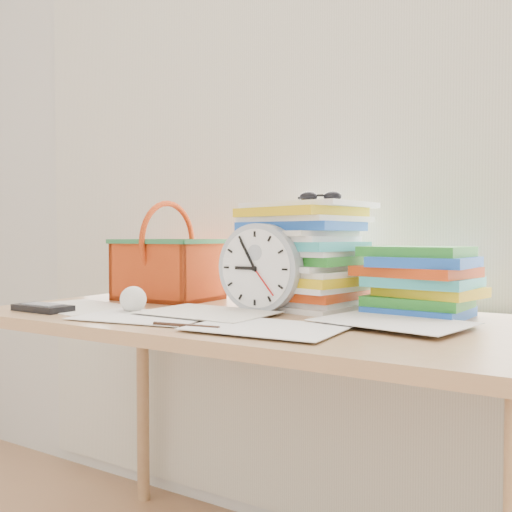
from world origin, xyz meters
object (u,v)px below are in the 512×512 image
Objects in this scene: desk at (252,344)px; clock at (260,268)px; book_stack at (421,281)px; calculator at (43,308)px; paper_stack at (302,256)px; basket at (168,252)px.

clock is (-0.01, 0.05, 0.19)m from desk.
book_stack reaches higher than calculator.
book_stack is (0.37, 0.20, 0.16)m from desk.
paper_stack is at bearing -178.90° from book_stack.
book_stack is 0.97m from calculator.
book_stack is 0.77m from basket.
basket reaches higher than calculator.
desk is 0.56m from calculator.
desk is at bearing -151.80° from book_stack.
desk is 0.20m from clock.
desk is 4.71× the size of basket.
clock is 0.81× the size of book_stack.
calculator is (-0.50, -0.28, -0.11)m from clock.
clock is at bearing 31.64° from calculator.
paper_stack is 0.70m from calculator.
book_stack is at bearing 1.10° from paper_stack.
paper_stack reaches higher than calculator.
desk is 6.11× the size of clock.
book_stack is at bearing 28.20° from desk.
book_stack is 1.72× the size of calculator.
calculator is (-0.87, -0.43, -0.08)m from book_stack.
clock is 1.38× the size of calculator.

